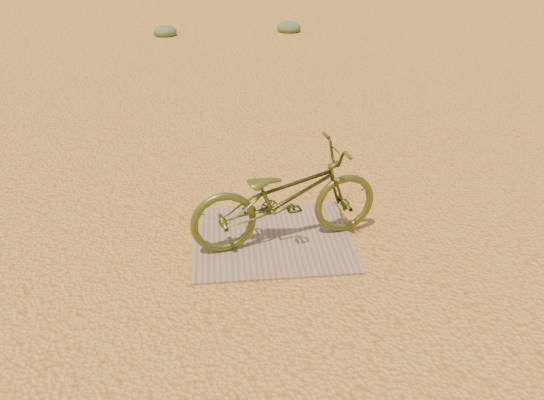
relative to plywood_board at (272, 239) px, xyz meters
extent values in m
plane|color=gold|center=(0.36, -0.48, -0.01)|extent=(120.00, 120.00, 0.00)
cube|color=#866C5B|center=(0.00, 0.00, 0.00)|extent=(1.44, 1.21, 0.02)
imported|color=#48541E|center=(0.12, -0.04, 0.46)|extent=(1.79, 0.93, 0.89)
ellipsoid|color=#506D4A|center=(-1.63, 9.04, -0.01)|extent=(0.55, 0.55, 0.30)
ellipsoid|color=#506D4A|center=(1.35, 9.18, -0.01)|extent=(0.58, 0.58, 0.32)
camera|label=1|loc=(-0.41, -4.05, 2.66)|focal=35.00mm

